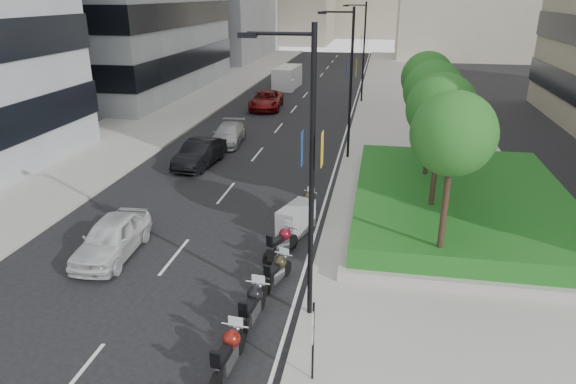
% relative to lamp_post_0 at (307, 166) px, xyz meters
% --- Properties ---
extents(ground, '(160.00, 160.00, 0.00)m').
position_rel_lamp_post_0_xyz_m(ground, '(-4.14, -1.00, -5.07)').
color(ground, black).
rests_on(ground, ground).
extents(sidewalk_right, '(10.00, 100.00, 0.15)m').
position_rel_lamp_post_0_xyz_m(sidewalk_right, '(4.86, 29.00, -4.99)').
color(sidewalk_right, '#9E9B93').
rests_on(sidewalk_right, ground).
extents(sidewalk_left, '(8.00, 100.00, 0.15)m').
position_rel_lamp_post_0_xyz_m(sidewalk_left, '(-16.14, 29.00, -4.99)').
color(sidewalk_left, '#9E9B93').
rests_on(sidewalk_left, ground).
extents(lane_edge, '(0.12, 100.00, 0.01)m').
position_rel_lamp_post_0_xyz_m(lane_edge, '(-0.44, 29.00, -5.06)').
color(lane_edge, silver).
rests_on(lane_edge, ground).
extents(lane_centre, '(0.12, 100.00, 0.01)m').
position_rel_lamp_post_0_xyz_m(lane_centre, '(-5.64, 29.00, -5.06)').
color(lane_centre, silver).
rests_on(lane_centre, ground).
extents(planter, '(10.00, 14.00, 0.40)m').
position_rel_lamp_post_0_xyz_m(planter, '(5.86, 9.00, -4.72)').
color(planter, '#A4A099').
rests_on(planter, sidewalk_right).
extents(hedge, '(9.40, 13.40, 0.80)m').
position_rel_lamp_post_0_xyz_m(hedge, '(5.86, 9.00, -4.12)').
color(hedge, '#175117').
rests_on(hedge, planter).
extents(tree_0, '(2.80, 2.80, 6.30)m').
position_rel_lamp_post_0_xyz_m(tree_0, '(4.36, 3.00, 0.36)').
color(tree_0, '#332319').
rests_on(tree_0, planter).
extents(tree_1, '(2.80, 2.80, 6.30)m').
position_rel_lamp_post_0_xyz_m(tree_1, '(4.36, 7.00, 0.36)').
color(tree_1, '#332319').
rests_on(tree_1, planter).
extents(tree_2, '(2.80, 2.80, 6.30)m').
position_rel_lamp_post_0_xyz_m(tree_2, '(4.36, 11.00, 0.36)').
color(tree_2, '#332319').
rests_on(tree_2, planter).
extents(tree_3, '(2.80, 2.80, 6.30)m').
position_rel_lamp_post_0_xyz_m(tree_3, '(4.36, 15.00, 0.36)').
color(tree_3, '#332319').
rests_on(tree_3, planter).
extents(lamp_post_0, '(2.34, 0.45, 9.00)m').
position_rel_lamp_post_0_xyz_m(lamp_post_0, '(0.00, 0.00, 0.00)').
color(lamp_post_0, black).
rests_on(lamp_post_0, ground).
extents(lamp_post_1, '(2.34, 0.45, 9.00)m').
position_rel_lamp_post_0_xyz_m(lamp_post_1, '(0.00, 17.00, 0.00)').
color(lamp_post_1, black).
rests_on(lamp_post_1, ground).
extents(lamp_post_2, '(2.34, 0.45, 9.00)m').
position_rel_lamp_post_0_xyz_m(lamp_post_2, '(0.00, 35.00, 0.00)').
color(lamp_post_2, black).
rests_on(lamp_post_2, ground).
extents(parking_sign, '(0.06, 0.32, 2.50)m').
position_rel_lamp_post_0_xyz_m(parking_sign, '(0.66, -3.00, -3.61)').
color(parking_sign, black).
rests_on(parking_sign, ground).
extents(motorcycle_1, '(0.79, 2.36, 1.17)m').
position_rel_lamp_post_0_xyz_m(motorcycle_1, '(-1.64, -2.98, -4.44)').
color(motorcycle_1, black).
rests_on(motorcycle_1, ground).
extents(motorcycle_2, '(0.79, 2.38, 1.18)m').
position_rel_lamp_post_0_xyz_m(motorcycle_2, '(-1.53, -0.71, -4.43)').
color(motorcycle_2, black).
rests_on(motorcycle_2, ground).
extents(motorcycle_3, '(0.84, 2.01, 1.03)m').
position_rel_lamp_post_0_xyz_m(motorcycle_3, '(-1.23, 1.68, -4.51)').
color(motorcycle_3, black).
rests_on(motorcycle_3, ground).
extents(motorcycle_4, '(1.10, 2.09, 1.11)m').
position_rel_lamp_post_0_xyz_m(motorcycle_4, '(-1.49, 3.78, -4.47)').
color(motorcycle_4, black).
rests_on(motorcycle_4, ground).
extents(motorcycle_5, '(1.48, 2.29, 1.29)m').
position_rel_lamp_post_0_xyz_m(motorcycle_5, '(-1.27, 5.91, -4.42)').
color(motorcycle_5, black).
rests_on(motorcycle_5, ground).
extents(motorcycle_6, '(0.92, 1.93, 1.01)m').
position_rel_lamp_post_0_xyz_m(motorcycle_6, '(-1.17, 8.03, -4.53)').
color(motorcycle_6, black).
rests_on(motorcycle_6, ground).
extents(car_a, '(2.06, 4.63, 1.55)m').
position_rel_lamp_post_0_xyz_m(car_a, '(-8.04, 2.69, -4.29)').
color(car_a, silver).
rests_on(car_a, ground).
extents(car_b, '(2.05, 4.84, 1.55)m').
position_rel_lamp_post_0_xyz_m(car_b, '(-8.47, 14.07, -4.29)').
color(car_b, black).
rests_on(car_b, ground).
extents(car_c, '(2.27, 4.78, 1.35)m').
position_rel_lamp_post_0_xyz_m(car_c, '(-8.19, 19.10, -4.39)').
color(car_c, '#B0AFB2').
rests_on(car_c, ground).
extents(car_d, '(3.08, 5.86, 1.57)m').
position_rel_lamp_post_0_xyz_m(car_d, '(-8.10, 30.68, -4.28)').
color(car_d, maroon).
rests_on(car_d, ground).
extents(delivery_van, '(2.43, 5.60, 2.30)m').
position_rel_lamp_post_0_xyz_m(delivery_van, '(-8.20, 41.43, -3.99)').
color(delivery_van, white).
rests_on(delivery_van, ground).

